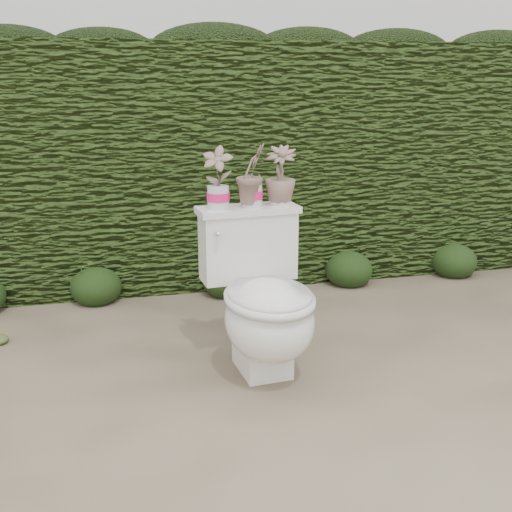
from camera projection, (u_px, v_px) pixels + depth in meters
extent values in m
plane|color=gray|center=(273.00, 359.00, 3.27)|extent=(60.00, 60.00, 0.00)
cube|color=#3A551C|center=(216.00, 161.00, 4.55)|extent=(8.00, 1.00, 1.60)
cube|color=silver|center=(201.00, 26.00, 8.46)|extent=(8.00, 3.50, 4.00)
cube|color=silver|center=(262.00, 351.00, 3.13)|extent=(0.24, 0.32, 0.20)
ellipsoid|color=silver|center=(269.00, 320.00, 2.98)|extent=(0.45, 0.54, 0.39)
cube|color=silver|center=(248.00, 246.00, 3.20)|extent=(0.48, 0.21, 0.34)
cube|color=silver|center=(248.00, 210.00, 3.15)|extent=(0.51, 0.23, 0.03)
cylinder|color=silver|center=(217.00, 233.00, 3.03)|extent=(0.02, 0.06, 0.02)
sphere|color=silver|center=(218.00, 234.00, 3.00)|extent=(0.03, 0.03, 0.03)
imported|color=#297F27|center=(218.00, 179.00, 3.06)|extent=(0.18, 0.16, 0.28)
imported|color=#297F27|center=(252.00, 176.00, 3.11)|extent=(0.21, 0.20, 0.29)
imported|color=#297F27|center=(280.00, 177.00, 3.15)|extent=(0.20, 0.20, 0.28)
ellipsoid|color=#223813|center=(96.00, 282.00, 4.06)|extent=(0.32, 0.32, 0.26)
ellipsoid|color=#223813|center=(227.00, 276.00, 4.20)|extent=(0.32, 0.32, 0.25)
ellipsoid|color=#223813|center=(349.00, 266.00, 4.40)|extent=(0.32, 0.32, 0.26)
ellipsoid|color=#223813|center=(454.00, 257.00, 4.60)|extent=(0.32, 0.32, 0.26)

